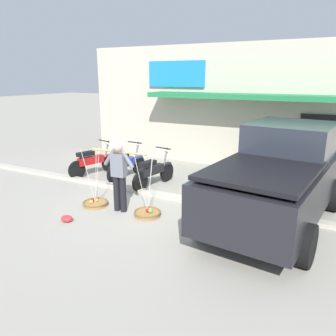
# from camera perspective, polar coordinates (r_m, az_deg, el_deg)

# --- Properties ---
(ground_plane) EXTENTS (90.00, 90.00, 0.00)m
(ground_plane) POSITION_cam_1_polar(r_m,az_deg,el_deg) (8.28, -2.79, -6.55)
(ground_plane) COLOR #9E998C
(sidewalk_curb) EXTENTS (20.00, 0.24, 0.10)m
(sidewalk_curb) POSITION_cam_1_polar(r_m,az_deg,el_deg) (8.83, -0.51, -4.74)
(sidewalk_curb) COLOR #BAB4A5
(sidewalk_curb) RESTS_ON ground
(fruit_vendor) EXTENTS (1.47, 0.22, 1.70)m
(fruit_vendor) POSITION_cam_1_polar(r_m,az_deg,el_deg) (7.75, -8.46, -0.62)
(fruit_vendor) COLOR black
(fruit_vendor) RESTS_ON ground
(fruit_basket_left_side) EXTENTS (0.63, 0.63, 1.45)m
(fruit_basket_left_side) POSITION_cam_1_polar(r_m,az_deg,el_deg) (8.44, -12.43, -5.92)
(fruit_basket_left_side) COLOR #9E7542
(fruit_basket_left_side) RESTS_ON ground
(fruit_basket_right_side) EXTENTS (0.63, 0.63, 1.45)m
(fruit_basket_right_side) POSITION_cam_1_polar(r_m,az_deg,el_deg) (7.70, -3.54, -7.71)
(fruit_basket_right_side) COLOR #9E7542
(fruit_basket_right_side) RESTS_ON ground
(motorcycle_nearest_shop) EXTENTS (0.68, 1.77, 1.09)m
(motorcycle_nearest_shop) POSITION_cam_1_polar(r_m,az_deg,el_deg) (10.96, -12.90, 1.10)
(motorcycle_nearest_shop) COLOR black
(motorcycle_nearest_shop) RESTS_ON ground
(motorcycle_second_in_row) EXTENTS (0.54, 1.82, 1.09)m
(motorcycle_second_in_row) POSITION_cam_1_polar(r_m,az_deg,el_deg) (10.44, -7.26, 0.66)
(motorcycle_second_in_row) COLOR black
(motorcycle_second_in_row) RESTS_ON ground
(motorcycle_third_in_row) EXTENTS (0.54, 1.81, 1.09)m
(motorcycle_third_in_row) POSITION_cam_1_polar(r_m,az_deg,el_deg) (9.55, -2.56, -0.64)
(motorcycle_third_in_row) COLOR black
(motorcycle_third_in_row) RESTS_ON ground
(parked_truck) EXTENTS (2.58, 4.89, 2.10)m
(parked_truck) POSITION_cam_1_polar(r_m,az_deg,el_deg) (7.55, 18.71, -1.29)
(parked_truck) COLOR black
(parked_truck) RESTS_ON ground
(storefront_building) EXTENTS (13.00, 6.00, 4.20)m
(storefront_building) POSITION_cam_1_polar(r_m,az_deg,el_deg) (13.86, 17.31, 10.67)
(storefront_building) COLOR beige
(storefront_building) RESTS_ON ground
(plastic_litter_bag) EXTENTS (0.28, 0.22, 0.14)m
(plastic_litter_bag) POSITION_cam_1_polar(r_m,az_deg,el_deg) (7.73, -17.09, -8.35)
(plastic_litter_bag) COLOR red
(plastic_litter_bag) RESTS_ON ground
(wooden_crate) EXTENTS (0.44, 0.36, 0.32)m
(wooden_crate) POSITION_cam_1_polar(r_m,az_deg,el_deg) (9.81, 14.11, -2.46)
(wooden_crate) COLOR olive
(wooden_crate) RESTS_ON ground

